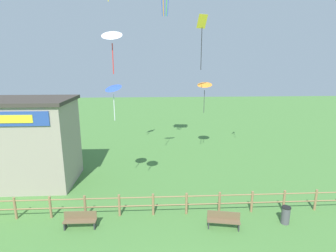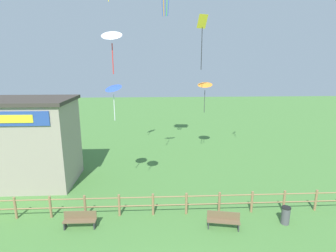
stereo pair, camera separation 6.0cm
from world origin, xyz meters
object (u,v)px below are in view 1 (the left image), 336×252
kite_white_delta (112,36)px  kite_yellow_diamond (202,31)px  park_bench_near_fence (224,220)px  trash_bin (286,215)px  seaside_building (17,142)px  park_bench_by_building (80,220)px  kite_orange_delta (205,85)px  kite_blue_delta (113,89)px

kite_white_delta → kite_yellow_diamond: (5.43, 6.77, 1.00)m
kite_white_delta → kite_yellow_diamond: 8.74m
kite_yellow_diamond → park_bench_near_fence: bearing=-89.7°
trash_bin → park_bench_near_fence: bearing=-176.4°
seaside_building → park_bench_by_building: size_ratio=4.67×
kite_orange_delta → park_bench_by_building: bearing=-127.3°
kite_white_delta → kite_orange_delta: bearing=58.3°
kite_yellow_diamond → kite_orange_delta: bearing=74.2°
kite_blue_delta → park_bench_by_building: bearing=-111.3°
park_bench_by_building → trash_bin: (10.88, -0.19, 0.02)m
seaside_building → kite_blue_delta: 8.29m
trash_bin → kite_orange_delta: size_ratio=0.34×
park_bench_near_fence → kite_white_delta: 10.73m
trash_bin → seaside_building: bearing=160.6°
trash_bin → kite_blue_delta: 12.05m
park_bench_near_fence → trash_bin: trash_bin is taller
park_bench_near_fence → park_bench_by_building: (-7.46, 0.41, 0.00)m
park_bench_near_fence → kite_blue_delta: bearing=145.2°
seaside_building → kite_orange_delta: size_ratio=2.80×
kite_orange_delta → kite_white_delta: bearing=-121.7°
kite_yellow_diamond → trash_bin: bearing=-65.6°
kite_orange_delta → kite_white_delta: size_ratio=1.36×
park_bench_near_fence → kite_yellow_diamond: (-0.04, 7.82, 10.17)m
park_bench_by_building → kite_blue_delta: bearing=68.7°
kite_orange_delta → trash_bin: bearing=-78.0°
kite_orange_delta → kite_yellow_diamond: bearing=-105.8°
trash_bin → kite_yellow_diamond: (-3.45, 7.60, 10.16)m
kite_blue_delta → trash_bin: bearing=-22.7°
seaside_building → kite_orange_delta: 15.55m
trash_bin → kite_white_delta: size_ratio=0.47×
seaside_building → kite_blue_delta: (7.12, -1.86, 3.83)m
park_bench_near_fence → park_bench_by_building: same height
kite_yellow_diamond → kite_blue_delta: bearing=-148.5°
kite_white_delta → kite_blue_delta: (-0.53, 3.12, -2.75)m
park_bench_near_fence → seaside_building: bearing=155.3°
seaside_building → kite_blue_delta: size_ratio=3.50×
seaside_building → kite_orange_delta: (14.12, 5.50, 3.45)m
park_bench_near_fence → trash_bin: (3.42, 0.22, 0.02)m
seaside_building → park_bench_by_building: (5.65, -5.62, -2.59)m
park_bench_by_building → kite_yellow_diamond: size_ratio=0.44×
park_bench_near_fence → kite_white_delta: bearing=169.2°
kite_orange_delta → seaside_building: bearing=-158.7°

